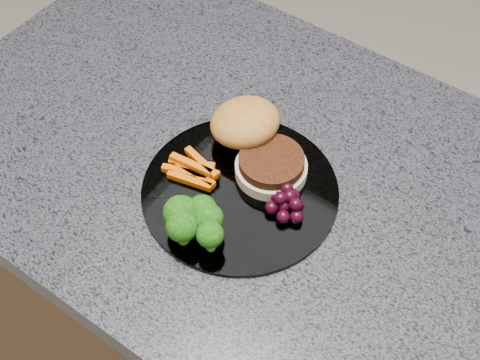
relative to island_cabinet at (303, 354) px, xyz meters
name	(u,v)px	position (x,y,z in m)	size (l,w,h in m)	color
island_cabinet	(303,354)	(0.00, 0.00, 0.00)	(1.20, 0.60, 0.86)	brown
countertop	(328,215)	(0.00, 0.00, 0.45)	(1.20, 0.60, 0.04)	#484751
plate	(240,191)	(-0.11, -0.05, 0.47)	(0.26, 0.26, 0.01)	white
burger	(254,140)	(-0.13, 0.02, 0.50)	(0.17, 0.14, 0.05)	beige
carrot_sticks	(193,169)	(-0.18, -0.06, 0.48)	(0.08, 0.05, 0.02)	#D25403
broccoli	(194,219)	(-0.11, -0.14, 0.51)	(0.09, 0.07, 0.05)	#639536
grape_bunch	(287,203)	(-0.04, -0.04, 0.49)	(0.06, 0.05, 0.03)	black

